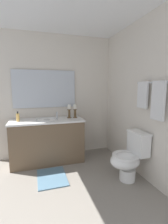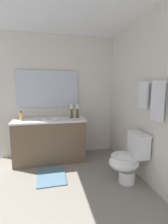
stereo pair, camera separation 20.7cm
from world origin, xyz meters
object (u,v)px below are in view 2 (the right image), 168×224
sink_basin (49,121)px  towel_bar (152,82)px  toilet (128,159)px  vanity_cabinet (50,140)px  soap_bottle (21,116)px  candle_holder_tall (77,111)px  towel_center (157,101)px  candle_holder_short (72,111)px  bath_mat (51,176)px  towel_near_vanity (143,95)px  mirror (48,89)px

sink_basin → towel_bar: bearing=49.1°
toilet → towel_bar: size_ratio=1.18×
vanity_cabinet → towel_bar: 2.07m
sink_basin → soap_bottle: bearing=-89.5°
candle_holder_tall → soap_bottle: size_ratio=1.47×
towel_bar → towel_center: (0.16, -0.02, -0.24)m
candle_holder_short → towel_bar: (1.22, 0.90, 0.52)m
soap_bottle → bath_mat: size_ratio=0.30×
bath_mat → vanity_cabinet: bearing=-180.0°
vanity_cabinet → candle_holder_tall: size_ratio=5.09×
soap_bottle → candle_holder_short: bearing=93.7°
candle_holder_short → bath_mat: 1.24m
vanity_cabinet → candle_holder_tall: 0.78m
sink_basin → towel_near_vanity: 1.74m
mirror → bath_mat: size_ratio=2.01×
mirror → soap_bottle: size_ratio=6.72×
mirror → soap_bottle: mirror is taller
vanity_cabinet → bath_mat: size_ratio=2.24×
mirror → soap_bottle: 0.76m
towel_near_vanity → bath_mat: towel_near_vanity is taller
towel_near_vanity → candle_holder_short: bearing=-140.1°
towel_center → vanity_cabinet: bearing=-134.9°
candle_holder_tall → candle_holder_short: size_ratio=1.01×
soap_bottle → towel_center: 2.27m
toilet → candle_holder_short: bearing=-147.9°
sink_basin → candle_holder_tall: bearing=94.3°
soap_bottle → towel_near_vanity: towel_near_vanity is taller
toilet → towel_center: size_ratio=1.46×
vanity_cabinet → sink_basin: sink_basin is taller
soap_bottle → towel_bar: size_ratio=0.28×
sink_basin → soap_bottle: soap_bottle is taller
candle_holder_short → soap_bottle: bearing=-86.3°
candle_holder_tall → towel_near_vanity: bearing=36.5°
towel_bar → mirror: bearing=-137.0°
mirror → candle_holder_tall: 0.74m
candle_holder_tall → towel_center: (1.36, 0.77, 0.29)m
mirror → towel_center: size_ratio=2.36×
towel_bar → towel_center: size_ratio=1.24×
sink_basin → towel_near_vanity: size_ratio=1.03×
soap_bottle → bath_mat: soap_bottle is taller
candle_holder_tall → candle_holder_short: bearing=-97.3°
mirror → towel_near_vanity: bearing=45.9°
candle_holder_tall → soap_bottle: candle_holder_tall is taller
vanity_cabinet → towel_center: towel_center is taller
vanity_cabinet → candle_holder_short: size_ratio=5.12×
candle_holder_short → towel_bar: size_ratio=0.41×
mirror → towel_bar: (1.44, 1.34, 0.10)m
sink_basin → towel_bar: towel_bar is taller
mirror → toilet: 2.00m
mirror → candle_holder_tall: bearing=66.7°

